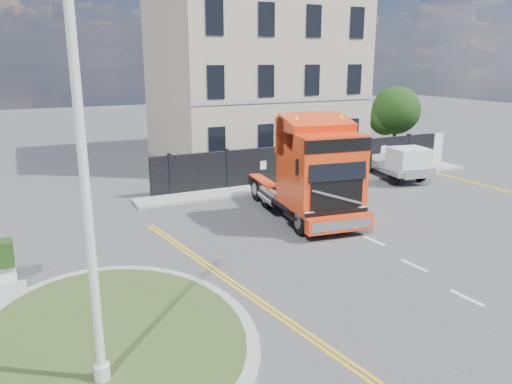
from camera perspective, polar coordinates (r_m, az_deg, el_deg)
ground at (r=17.74m, az=5.00°, el=-6.62°), size 120.00×120.00×0.00m
traffic_island at (r=12.94m, az=-16.11°, el=-15.47°), size 6.80×6.80×0.17m
hoarding_fence at (r=28.15m, az=7.19°, el=3.56°), size 18.80×0.25×2.00m
georgian_building at (r=33.91m, az=-0.43°, el=13.72°), size 12.30×10.30×12.80m
tree at (r=34.99m, az=15.45°, el=8.76°), size 3.20×3.20×4.80m
pavement_far at (r=27.33m, az=7.17°, el=1.20°), size 20.00×1.60×0.12m
truck at (r=20.50m, az=6.55°, el=1.91°), size 3.48×7.39×4.27m
flatbed_pickup at (r=28.33m, az=16.27°, el=3.24°), size 2.55×4.89×1.93m
lamppost_island at (r=9.70m, az=-18.91°, el=0.31°), size 0.25×0.50×8.05m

